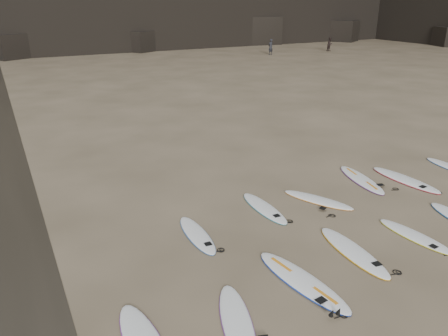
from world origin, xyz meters
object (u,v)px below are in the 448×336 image
object	(u,v)px
surfboard_7	(318,200)
person_a	(271,47)
person_b	(330,44)
surfboard_9	(405,179)
surfboard_2	(353,251)
surfboard_3	(415,236)
surfboard_6	(264,208)
surfboard_0	(237,323)
surfboard_5	(197,234)
surfboard_1	(302,281)
surfboard_8	(361,179)

from	to	relation	value
surfboard_7	person_a	xyz separation A→B (m)	(19.23, 32.14, 0.81)
person_b	person_a	bearing A→B (deg)	164.24
surfboard_9	surfboard_2	bearing A→B (deg)	-154.71
surfboard_3	surfboard_7	size ratio (longest dim) A/B	0.95
surfboard_6	surfboard_0	bearing A→B (deg)	-127.44
surfboard_2	surfboard_7	size ratio (longest dim) A/B	1.11
surfboard_5	person_a	bearing A→B (deg)	56.92
surfboard_5	person_b	xyz separation A→B (m)	(31.57, 32.00, 0.74)
surfboard_1	surfboard_9	size ratio (longest dim) A/B	1.01
surfboard_1	surfboard_6	world-z (taller)	surfboard_1
surfboard_6	person_a	xyz separation A→B (m)	(21.02, 31.84, 0.81)
surfboard_0	surfboard_2	distance (m)	3.93
surfboard_3	surfboard_8	xyz separation A→B (m)	(1.52, 3.56, 0.01)
surfboard_0	person_a	bearing A→B (deg)	74.44
surfboard_2	person_b	xyz separation A→B (m)	(28.44, 34.58, 0.74)
surfboard_6	surfboard_9	bearing A→B (deg)	-3.44
surfboard_8	person_b	bearing A→B (deg)	64.31
surfboard_0	surfboard_5	size ratio (longest dim) A/B	1.09
surfboard_2	surfboard_6	xyz separation A→B (m)	(-0.67, 3.08, -0.00)
surfboard_5	surfboard_7	size ratio (longest dim) A/B	0.95
person_b	surfboard_7	bearing A→B (deg)	-143.95
surfboard_7	surfboard_2	bearing A→B (deg)	-138.32
surfboard_1	person_b	distance (m)	46.29
surfboard_1	surfboard_6	xyz separation A→B (m)	(1.21, 3.48, -0.01)
surfboard_1	surfboard_9	world-z (taller)	surfboard_1
surfboard_0	person_a	world-z (taller)	person_a
surfboard_5	surfboard_9	distance (m)	7.98
surfboard_1	person_a	distance (m)	41.74
surfboard_1	surfboard_7	size ratio (longest dim) A/B	1.19
surfboard_3	surfboard_9	distance (m)	4.03
person_b	surfboard_5	bearing A→B (deg)	-147.89
person_a	surfboard_7	bearing A→B (deg)	44.51
surfboard_3	person_a	xyz separation A→B (m)	(18.35, 35.10, 0.81)
surfboard_7	surfboard_0	bearing A→B (deg)	-169.69
surfboard_5	surfboard_6	bearing A→B (deg)	14.63
surfboard_5	surfboard_7	xyz separation A→B (m)	(4.25, 0.21, 0.00)
surfboard_2	person_a	bearing A→B (deg)	64.67
surfboard_6	surfboard_9	world-z (taller)	surfboard_9
surfboard_9	surfboard_5	bearing A→B (deg)	177.21
surfboard_8	person_b	distance (m)	39.94
surfboard_9	person_b	distance (m)	39.69
surfboard_1	surfboard_7	bearing A→B (deg)	39.47
surfboard_8	person_b	size ratio (longest dim) A/B	1.69
surfboard_2	surfboard_8	world-z (taller)	surfboard_8
surfboard_2	surfboard_7	bearing A→B (deg)	72.87
surfboard_9	person_b	bearing A→B (deg)	50.15
surfboard_2	surfboard_3	size ratio (longest dim) A/B	1.16
surfboard_2	surfboard_3	bearing A→B (deg)	-0.19
surfboard_0	person_a	size ratio (longest dim) A/B	1.42
surfboard_6	surfboard_7	size ratio (longest dim) A/B	1.00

